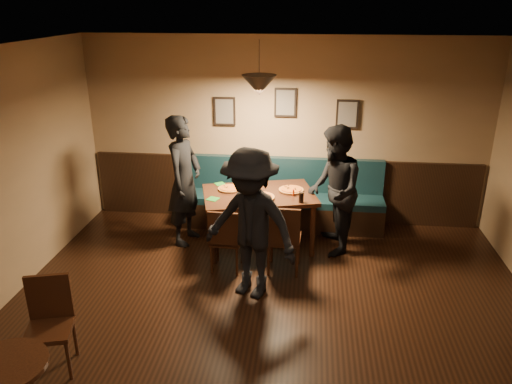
{
  "coord_description": "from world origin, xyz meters",
  "views": [
    {
      "loc": [
        0.38,
        -3.72,
        3.25
      ],
      "look_at": [
        -0.28,
        2.15,
        0.95
      ],
      "focal_mm": 34.79,
      "sensor_mm": 36.0,
      "label": 1
    }
  ],
  "objects_px": {
    "dining_table": "(259,220)",
    "cafe_chair_far": "(49,328)",
    "diner_front": "(250,225)",
    "soda_glass": "(301,197)",
    "chair_near_left": "(227,238)",
    "booth_bench": "(282,195)",
    "tabasco_bottle": "(293,192)",
    "diner_left": "(184,181)",
    "diner_right": "(334,191)",
    "chair_near_right": "(284,237)"
  },
  "relations": [
    {
      "from": "booth_bench",
      "to": "dining_table",
      "type": "relative_size",
      "value": 2.02
    },
    {
      "from": "booth_bench",
      "to": "diner_left",
      "type": "relative_size",
      "value": 1.64
    },
    {
      "from": "dining_table",
      "to": "tabasco_bottle",
      "type": "relative_size",
      "value": 13.86
    },
    {
      "from": "chair_near_left",
      "to": "diner_left",
      "type": "bearing_deg",
      "value": 137.35
    },
    {
      "from": "diner_front",
      "to": "diner_left",
      "type": "bearing_deg",
      "value": 153.5
    },
    {
      "from": "chair_near_right",
      "to": "tabasco_bottle",
      "type": "relative_size",
      "value": 8.65
    },
    {
      "from": "dining_table",
      "to": "tabasco_bottle",
      "type": "bearing_deg",
      "value": -20.36
    },
    {
      "from": "dining_table",
      "to": "cafe_chair_far",
      "type": "height_order",
      "value": "cafe_chair_far"
    },
    {
      "from": "soda_glass",
      "to": "cafe_chair_far",
      "type": "relative_size",
      "value": 0.15
    },
    {
      "from": "diner_right",
      "to": "diner_front",
      "type": "xyz_separation_m",
      "value": [
        -0.97,
        -1.2,
        0.01
      ]
    },
    {
      "from": "diner_front",
      "to": "soda_glass",
      "type": "distance_m",
      "value": 1.09
    },
    {
      "from": "chair_near_right",
      "to": "diner_right",
      "type": "xyz_separation_m",
      "value": [
        0.62,
        0.61,
        0.42
      ]
    },
    {
      "from": "diner_front",
      "to": "tabasco_bottle",
      "type": "relative_size",
      "value": 16.6
    },
    {
      "from": "diner_left",
      "to": "tabasco_bottle",
      "type": "height_order",
      "value": "diner_left"
    },
    {
      "from": "chair_near_left",
      "to": "chair_near_right",
      "type": "bearing_deg",
      "value": 7.04
    },
    {
      "from": "tabasco_bottle",
      "to": "cafe_chair_far",
      "type": "bearing_deg",
      "value": -128.43
    },
    {
      "from": "chair_near_right",
      "to": "soda_glass",
      "type": "bearing_deg",
      "value": 63.98
    },
    {
      "from": "diner_front",
      "to": "soda_glass",
      "type": "bearing_deg",
      "value": 83.11
    },
    {
      "from": "chair_near_right",
      "to": "diner_front",
      "type": "height_order",
      "value": "diner_front"
    },
    {
      "from": "dining_table",
      "to": "diner_left",
      "type": "relative_size",
      "value": 0.81
    },
    {
      "from": "chair_near_left",
      "to": "diner_front",
      "type": "height_order",
      "value": "diner_front"
    },
    {
      "from": "chair_near_left",
      "to": "diner_left",
      "type": "distance_m",
      "value": 1.12
    },
    {
      "from": "dining_table",
      "to": "diner_right",
      "type": "distance_m",
      "value": 1.11
    },
    {
      "from": "chair_near_left",
      "to": "tabasco_bottle",
      "type": "bearing_deg",
      "value": 40.71
    },
    {
      "from": "diner_front",
      "to": "soda_glass",
      "type": "xyz_separation_m",
      "value": [
        0.55,
        0.95,
        -0.02
      ]
    },
    {
      "from": "booth_bench",
      "to": "chair_near_right",
      "type": "relative_size",
      "value": 3.24
    },
    {
      "from": "dining_table",
      "to": "cafe_chair_far",
      "type": "bearing_deg",
      "value": -136.15
    },
    {
      "from": "dining_table",
      "to": "cafe_chair_far",
      "type": "xyz_separation_m",
      "value": [
        -1.64,
        -2.7,
        0.05
      ]
    },
    {
      "from": "diner_left",
      "to": "soda_glass",
      "type": "distance_m",
      "value": 1.65
    },
    {
      "from": "chair_near_right",
      "to": "diner_left",
      "type": "height_order",
      "value": "diner_left"
    },
    {
      "from": "diner_right",
      "to": "chair_near_left",
      "type": "bearing_deg",
      "value": -69.5
    },
    {
      "from": "diner_left",
      "to": "diner_right",
      "type": "bearing_deg",
      "value": -80.04
    },
    {
      "from": "chair_near_right",
      "to": "diner_front",
      "type": "xyz_separation_m",
      "value": [
        -0.36,
        -0.59,
        0.43
      ]
    },
    {
      "from": "chair_near_left",
      "to": "soda_glass",
      "type": "xyz_separation_m",
      "value": [
        0.92,
        0.41,
        0.43
      ]
    },
    {
      "from": "booth_bench",
      "to": "dining_table",
      "type": "bearing_deg",
      "value": -111.78
    },
    {
      "from": "dining_table",
      "to": "diner_left",
      "type": "height_order",
      "value": "diner_left"
    },
    {
      "from": "chair_near_left",
      "to": "tabasco_bottle",
      "type": "xyz_separation_m",
      "value": [
        0.81,
        0.62,
        0.42
      ]
    },
    {
      "from": "chair_near_left",
      "to": "diner_left",
      "type": "xyz_separation_m",
      "value": [
        -0.7,
        0.72,
        0.49
      ]
    },
    {
      "from": "diner_left",
      "to": "diner_front",
      "type": "distance_m",
      "value": 1.66
    },
    {
      "from": "chair_near_left",
      "to": "cafe_chair_far",
      "type": "xyz_separation_m",
      "value": [
        -1.3,
        -2.03,
        0.02
      ]
    },
    {
      "from": "diner_left",
      "to": "diner_front",
      "type": "height_order",
      "value": "diner_left"
    },
    {
      "from": "booth_bench",
      "to": "chair_near_left",
      "type": "bearing_deg",
      "value": -114.35
    },
    {
      "from": "dining_table",
      "to": "tabasco_bottle",
      "type": "xyz_separation_m",
      "value": [
        0.47,
        -0.04,
        0.45
      ]
    },
    {
      "from": "cafe_chair_far",
      "to": "diner_right",
      "type": "bearing_deg",
      "value": -150.5
    },
    {
      "from": "dining_table",
      "to": "diner_front",
      "type": "xyz_separation_m",
      "value": [
        0.03,
        -1.2,
        0.49
      ]
    },
    {
      "from": "booth_bench",
      "to": "diner_left",
      "type": "bearing_deg",
      "value": -153.93
    },
    {
      "from": "diner_front",
      "to": "soda_glass",
      "type": "height_order",
      "value": "diner_front"
    },
    {
      "from": "booth_bench",
      "to": "dining_table",
      "type": "xyz_separation_m",
      "value": [
        -0.28,
        -0.7,
        -0.1
      ]
    },
    {
      "from": "tabasco_bottle",
      "to": "booth_bench",
      "type": "bearing_deg",
      "value": 104.08
    },
    {
      "from": "chair_near_left",
      "to": "tabasco_bottle",
      "type": "height_order",
      "value": "tabasco_bottle"
    }
  ]
}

